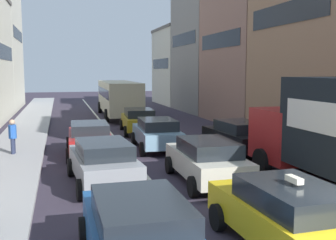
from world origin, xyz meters
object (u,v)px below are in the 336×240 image
Objects in this scene: sedan_centre_lane_second at (207,160)px; sedan_left_lane_third at (90,138)px; pedestrian_mid_sidewalk at (13,136)px; bus_mid_queue_primary at (119,96)px; taxi_centre_lane_front at (289,215)px; sedan_left_lane_front at (139,233)px; coupe_centre_lane_fourth at (139,120)px; traffic_light_pole at (79,66)px; hatchback_centre_lane_third at (157,133)px; sedan_right_lane_behind_truck at (238,136)px; wagon_left_lane_second at (103,161)px.

sedan_left_lane_third is (-3.51, 5.59, 0.00)m from sedan_centre_lane_second.
bus_mid_queue_primary is at bearing -108.05° from pedestrian_mid_sidewalk.
pedestrian_mid_sidewalk is (-6.58, 11.65, 0.15)m from taxi_centre_lane_front.
coupe_centre_lane_fourth is (3.26, 17.16, 0.00)m from sedan_left_lane_front.
traffic_light_pole is 0.52× the size of bus_mid_queue_primary.
traffic_light_pole reaches higher than hatchback_centre_lane_third.
sedan_centre_lane_second is 0.41× the size of bus_mid_queue_primary.
traffic_light_pole reaches higher than pedestrian_mid_sidewalk.
sedan_right_lane_behind_truck is at bearing 60.06° from traffic_light_pole.
sedan_left_lane_front is (1.18, 3.42, -3.02)m from traffic_light_pole.
taxi_centre_lane_front is 1.00× the size of hatchback_centre_lane_third.
sedan_right_lane_behind_truck is (3.44, -1.78, 0.00)m from hatchback_centre_lane_third.
hatchback_centre_lane_third is 0.41× the size of bus_mid_queue_primary.
sedan_left_lane_third is (-3.29, 11.08, -0.00)m from taxi_centre_lane_front.
taxi_centre_lane_front reaches higher than sedan_left_lane_front.
hatchback_centre_lane_third is at bearing 74.23° from traffic_light_pole.
traffic_light_pole is 10.15m from wagon_left_lane_second.
taxi_centre_lane_front reaches higher than sedan_left_lane_third.
taxi_centre_lane_front is at bearing -179.00° from bus_mid_queue_primary.
sedan_left_lane_third is 6.87m from coupe_centre_lane_fourth.
traffic_light_pole reaches higher than sedan_centre_lane_second.
pedestrian_mid_sidewalk is (-9.96, 1.76, 0.15)m from sedan_right_lane_behind_truck.
taxi_centre_lane_front is 0.41× the size of bus_mid_queue_primary.
bus_mid_queue_primary is (3.39, 14.83, 0.96)m from sedan_left_lane_third.
sedan_left_lane_third is 0.99× the size of coupe_centre_lane_fourth.
wagon_left_lane_second is (1.15, 9.62, -3.02)m from traffic_light_pole.
coupe_centre_lane_fourth is (0.14, 5.39, 0.00)m from hatchback_centre_lane_third.
bus_mid_queue_primary is (4.44, 29.43, -2.06)m from traffic_light_pole.
sedan_centre_lane_second is at bearing -104.20° from wagon_left_lane_second.
pedestrian_mid_sidewalk is at bearing 156.12° from bus_mid_queue_primary.
taxi_centre_lane_front is 11.56m from sedan_left_lane_third.
bus_mid_queue_primary is at bearing 81.42° from traffic_light_pole.
taxi_centre_lane_front is 2.62× the size of pedestrian_mid_sidewalk.
traffic_light_pole is 1.27× the size of sedan_centre_lane_second.
coupe_centre_lane_fourth is at bearing 77.85° from traffic_light_pole.
sedan_centre_lane_second and sedan_left_lane_third have the same top height.
hatchback_centre_lane_third is 14.27m from bus_mid_queue_primary.
wagon_left_lane_second is (-3.41, 0.61, 0.00)m from sedan_centre_lane_second.
traffic_light_pole is at bearing 177.29° from sedan_left_lane_third.
sedan_left_lane_third is 2.62× the size of pedestrian_mid_sidewalk.
sedan_left_lane_third is at bearing 14.70° from taxi_centre_lane_front.
sedan_left_lane_third and sedan_right_lane_behind_truck have the same top height.
wagon_left_lane_second is 7.59m from sedan_right_lane_behind_truck.
sedan_right_lane_behind_truck is (6.67, -1.19, 0.00)m from sedan_left_lane_third.
sedan_left_lane_front is (-3.17, -0.10, -0.00)m from taxi_centre_lane_front.
bus_mid_queue_primary is at bearing -2.06° from taxi_centre_lane_front.
sedan_left_lane_front is 0.99× the size of sedan_left_lane_third.
bus_mid_queue_primary reaches higher than pedestrian_mid_sidewalk.
pedestrian_mid_sidewalk is (-3.41, 11.75, 0.15)m from sedan_left_lane_front.
hatchback_centre_lane_third is 3.87m from sedan_right_lane_behind_truck.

